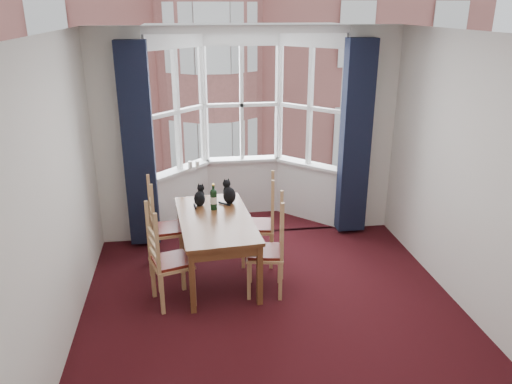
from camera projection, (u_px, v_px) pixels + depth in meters
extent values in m
plane|color=black|center=(278.00, 325.00, 5.03)|extent=(4.50, 4.50, 0.00)
plane|color=white|center=(283.00, 35.00, 4.05)|extent=(4.50, 4.50, 0.00)
plane|color=silver|center=(51.00, 207.00, 4.27)|extent=(0.00, 4.50, 4.50)
plane|color=silver|center=(484.00, 185.00, 4.81)|extent=(0.00, 4.50, 4.50)
plane|color=silver|center=(366.00, 357.00, 2.45)|extent=(4.00, 0.00, 4.00)
cube|color=silver|center=(121.00, 140.00, 6.40)|extent=(0.70, 0.12, 2.80)
cube|color=silver|center=(367.00, 132.00, 6.84)|extent=(0.70, 0.12, 2.80)
cube|color=black|center=(139.00, 147.00, 6.28)|extent=(0.38, 0.22, 2.60)
cube|color=black|center=(355.00, 139.00, 6.66)|extent=(0.38, 0.22, 2.60)
cube|color=brown|center=(215.00, 220.00, 5.71)|extent=(0.93, 1.58, 0.04)
cube|color=brown|center=(192.00, 283.00, 5.12)|extent=(0.06, 0.06, 0.70)
cube|color=brown|center=(181.00, 227.00, 6.42)|extent=(0.06, 0.06, 0.70)
cube|color=brown|center=(260.00, 275.00, 5.27)|extent=(0.06, 0.06, 0.70)
cube|color=brown|center=(235.00, 222.00, 6.57)|extent=(0.06, 0.06, 0.70)
cube|color=tan|center=(172.00, 262.00, 5.27)|extent=(0.51, 0.52, 0.06)
cube|color=#5B160F|center=(172.00, 261.00, 5.27)|extent=(0.46, 0.47, 0.03)
cube|color=tan|center=(168.00, 229.00, 6.04)|extent=(0.46, 0.48, 0.06)
cube|color=#5B160F|center=(168.00, 228.00, 6.04)|extent=(0.41, 0.43, 0.03)
cube|color=tan|center=(265.00, 253.00, 5.47)|extent=(0.46, 0.48, 0.06)
cube|color=#5B160F|center=(265.00, 251.00, 5.47)|extent=(0.42, 0.43, 0.03)
cube|color=tan|center=(258.00, 226.00, 6.13)|extent=(0.47, 0.48, 0.06)
cube|color=#5B160F|center=(258.00, 225.00, 6.13)|extent=(0.42, 0.44, 0.03)
ellipsoid|color=black|center=(200.00, 199.00, 6.04)|extent=(0.19, 0.22, 0.18)
sphere|color=black|center=(201.00, 188.00, 6.06)|extent=(0.11, 0.11, 0.09)
cone|color=black|center=(199.00, 185.00, 6.05)|extent=(0.04, 0.04, 0.04)
cone|color=black|center=(202.00, 185.00, 6.04)|extent=(0.04, 0.04, 0.04)
ellipsoid|color=black|center=(229.00, 195.00, 6.11)|extent=(0.22, 0.25, 0.21)
sphere|color=black|center=(227.00, 184.00, 6.13)|extent=(0.13, 0.13, 0.10)
cone|color=black|center=(225.00, 180.00, 6.10)|extent=(0.05, 0.05, 0.04)
cone|color=black|center=(228.00, 180.00, 6.12)|extent=(0.05, 0.05, 0.04)
cylinder|color=black|center=(214.00, 200.00, 5.91)|extent=(0.08, 0.08, 0.23)
sphere|color=black|center=(213.00, 192.00, 5.88)|extent=(0.07, 0.07, 0.07)
cylinder|color=black|center=(213.00, 188.00, 5.86)|extent=(0.03, 0.03, 0.10)
cylinder|color=gold|center=(213.00, 185.00, 5.85)|extent=(0.03, 0.03, 0.02)
cylinder|color=silver|center=(214.00, 200.00, 5.91)|extent=(0.08, 0.08, 0.09)
cylinder|color=white|center=(190.00, 165.00, 7.01)|extent=(0.06, 0.06, 0.10)
cylinder|color=white|center=(197.00, 164.00, 7.05)|extent=(0.06, 0.06, 0.09)
plane|color=#333335|center=(197.00, 135.00, 37.03)|extent=(80.00, 80.00, 0.00)
cube|color=#AB6158|center=(205.00, 66.00, 17.89)|extent=(18.00, 6.00, 14.00)
cylinder|color=#AB6158|center=(210.00, 77.00, 15.11)|extent=(3.20, 3.20, 14.00)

